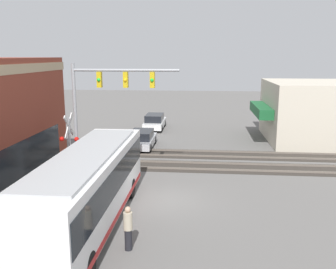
# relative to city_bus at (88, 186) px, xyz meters

# --- Properties ---
(ground_plane) EXTENTS (120.00, 120.00, 0.00)m
(ground_plane) POSITION_rel_city_bus_xyz_m (3.17, -2.80, -1.80)
(ground_plane) COLOR #605E5B
(shop_building) EXTENTS (8.92, 9.70, 5.02)m
(shop_building) POSITION_rel_city_bus_xyz_m (18.02, -14.50, 0.71)
(shop_building) COLOR beige
(shop_building) RESTS_ON ground
(city_bus) EXTENTS (11.30, 2.59, 3.27)m
(city_bus) POSITION_rel_city_bus_xyz_m (0.00, 0.00, 0.00)
(city_bus) COLOR white
(city_bus) RESTS_ON ground
(traffic_signal_gantry) EXTENTS (0.42, 6.33, 6.75)m
(traffic_signal_gantry) POSITION_rel_city_bus_xyz_m (7.00, 0.99, 3.15)
(traffic_signal_gantry) COLOR gray
(traffic_signal_gantry) RESTS_ON ground
(crossing_signal) EXTENTS (1.41, 1.18, 3.81)m
(crossing_signal) POSITION_rel_city_bus_xyz_m (6.62, 3.16, 0.49)
(crossing_signal) COLOR gray
(crossing_signal) RESTS_ON ground
(rail_track_near) EXTENTS (2.60, 60.00, 0.15)m
(rail_track_near) POSITION_rel_city_bus_xyz_m (9.17, -2.80, -1.78)
(rail_track_near) COLOR #332D28
(rail_track_near) RESTS_ON ground
(rail_track_far) EXTENTS (2.60, 60.00, 0.15)m
(rail_track_far) POSITION_rel_city_bus_xyz_m (12.37, -2.80, -1.78)
(rail_track_far) COLOR #332D28
(rail_track_far) RESTS_ON ground
(parked_car_silver) EXTENTS (4.55, 1.82, 1.41)m
(parked_car_silver) POSITION_rel_city_bus_xyz_m (13.99, -0.00, -1.14)
(parked_car_silver) COLOR #B7B7BC
(parked_car_silver) RESTS_ON ground
(parked_car_white) EXTENTS (4.79, 1.82, 1.49)m
(parked_car_white) POSITION_rel_city_bus_xyz_m (21.81, 0.00, -1.11)
(parked_car_white) COLOR silver
(parked_car_white) RESTS_ON ground
(pedestrian_near_bus) EXTENTS (0.34, 0.34, 1.73)m
(pedestrian_near_bus) POSITION_rel_city_bus_xyz_m (-1.79, -2.06, -0.92)
(pedestrian_near_bus) COLOR black
(pedestrian_near_bus) RESTS_ON ground
(pedestrian_at_crossing) EXTENTS (0.34, 0.34, 1.63)m
(pedestrian_at_crossing) POSITION_rel_city_bus_xyz_m (7.61, 1.35, -0.98)
(pedestrian_at_crossing) COLOR #2D3351
(pedestrian_at_crossing) RESTS_ON ground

